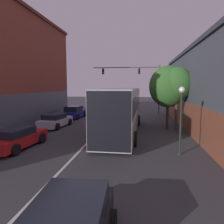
{
  "coord_description": "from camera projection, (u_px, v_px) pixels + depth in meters",
  "views": [
    {
      "loc": [
        3.59,
        -1.07,
        3.81
      ],
      "look_at": [
        1.4,
        15.26,
        1.89
      ],
      "focal_mm": 35.0,
      "sensor_mm": 36.0,
      "label": 1
    }
  ],
  "objects": [
    {
      "name": "street_tree_far",
      "position": [
        168.0,
        87.0,
        19.21
      ],
      "size": [
        3.32,
        2.99,
        5.64
      ],
      "color": "#3D2D1E",
      "rests_on": "ground_plane"
    },
    {
      "name": "parked_car_left_near",
      "position": [
        17.0,
        138.0,
        13.5
      ],
      "size": [
        2.26,
        4.61,
        1.29
      ],
      "rotation": [
        0.0,
        0.0,
        1.49
      ],
      "color": "red",
      "rests_on": "ground_plane"
    },
    {
      "name": "traffic_signal_gantry",
      "position": [
        139.0,
        78.0,
        30.48
      ],
      "size": [
        9.37,
        0.36,
        6.78
      ],
      "color": "#514C47",
      "rests_on": "ground_plane"
    },
    {
      "name": "bus",
      "position": [
        122.0,
        108.0,
        17.74
      ],
      "size": [
        3.01,
        12.62,
        3.65
      ],
      "rotation": [
        0.0,
        0.0,
        1.55
      ],
      "color": "#B7B7BC",
      "rests_on": "ground_plane"
    },
    {
      "name": "street_lamp",
      "position": [
        181.0,
        113.0,
        12.0
      ],
      "size": [
        0.34,
        0.34,
        3.8
      ],
      "color": "#233323",
      "rests_on": "ground_plane"
    },
    {
      "name": "lane_center_line",
      "position": [
        99.0,
        131.0,
        18.7
      ],
      "size": [
        0.14,
        45.99,
        0.01
      ],
      "color": "silver",
      "rests_on": "ground_plane"
    },
    {
      "name": "parked_car_left_mid",
      "position": [
        55.0,
        121.0,
        20.5
      ],
      "size": [
        2.25,
        4.34,
        1.29
      ],
      "rotation": [
        0.0,
        0.0,
        1.47
      ],
      "color": "silver",
      "rests_on": "ground_plane"
    },
    {
      "name": "street_tree_near",
      "position": [
        177.0,
        84.0,
        18.64
      ],
      "size": [
        2.58,
        2.32,
        5.5
      ],
      "color": "#4C3823",
      "rests_on": "ground_plane"
    },
    {
      "name": "parked_car_left_far",
      "position": [
        74.0,
        112.0,
        26.6
      ],
      "size": [
        2.27,
        4.34,
        1.47
      ],
      "rotation": [
        0.0,
        0.0,
        1.5
      ],
      "color": "navy",
      "rests_on": "ground_plane"
    }
  ]
}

